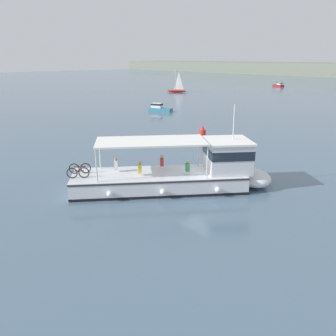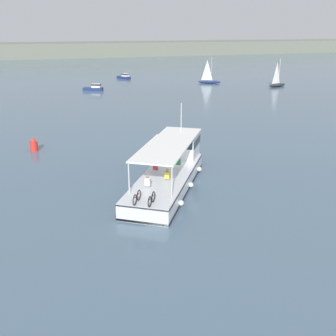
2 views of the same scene
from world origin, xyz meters
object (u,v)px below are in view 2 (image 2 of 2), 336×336
motorboat_far_left (124,76)px  channel_buoy (34,145)px  sailboat_near_starboard (277,84)px  motorboat_mid_channel (94,88)px  ferry_main (172,168)px  sailboat_outer_anchorage (209,81)px

motorboat_far_left → channel_buoy: 56.27m
motorboat_far_left → sailboat_near_starboard: bearing=-42.0°
motorboat_mid_channel → channel_buoy: bearing=-108.1°
ferry_main → sailboat_outer_anchorage: 56.65m
ferry_main → sailboat_near_starboard: sailboat_near_starboard is taller
ferry_main → motorboat_far_left: 64.71m
motorboat_far_left → channel_buoy: size_ratio=2.72×
sailboat_near_starboard → channel_buoy: sailboat_near_starboard is taller
sailboat_outer_anchorage → channel_buoy: bearing=-133.6°
ferry_main → channel_buoy: ferry_main is taller
motorboat_far_left → motorboat_mid_channel: bearing=-121.2°
motorboat_mid_channel → motorboat_far_left: 18.61m
sailboat_outer_anchorage → ferry_main: bearing=-118.5°
sailboat_outer_anchorage → channel_buoy: size_ratio=3.86×
motorboat_mid_channel → channel_buoy: 37.99m
sailboat_near_starboard → channel_buoy: bearing=-148.3°
motorboat_mid_channel → motorboat_far_left: bearing=58.8°
motorboat_mid_channel → sailboat_near_starboard: bearing=-11.4°
motorboat_mid_channel → motorboat_far_left: size_ratio=1.00×
sailboat_near_starboard → motorboat_far_left: 34.35m
channel_buoy → ferry_main: bearing=-50.9°
motorboat_mid_channel → sailboat_near_starboard: sailboat_near_starboard is taller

